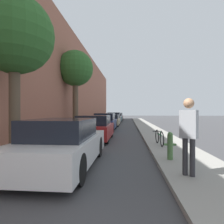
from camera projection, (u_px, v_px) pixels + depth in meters
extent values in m
plane|color=#3D3D3F|center=(116.00, 131.00, 16.00)|extent=(120.00, 120.00, 0.00)
cube|color=gray|center=(83.00, 130.00, 16.25)|extent=(2.00, 52.00, 0.12)
cube|color=gray|center=(151.00, 130.00, 15.75)|extent=(2.00, 52.00, 0.12)
cube|color=#9E604C|center=(67.00, 79.00, 16.36)|extent=(0.70, 52.00, 8.84)
cylinder|color=black|center=(55.00, 146.00, 6.92)|extent=(0.22, 0.71, 0.71)
cylinder|color=black|center=(98.00, 147.00, 6.78)|extent=(0.22, 0.71, 0.71)
cylinder|color=black|center=(10.00, 167.00, 4.27)|extent=(0.22, 0.71, 0.71)
cylinder|color=black|center=(78.00, 169.00, 4.13)|extent=(0.22, 0.71, 0.71)
cube|color=silver|center=(64.00, 149.00, 5.52)|extent=(1.80, 4.29, 0.67)
cube|color=black|center=(62.00, 128.00, 5.35)|extent=(1.58, 2.23, 0.54)
cylinder|color=black|center=(85.00, 132.00, 12.07)|extent=(0.22, 0.66, 0.66)
cylinder|color=black|center=(111.00, 132.00, 11.93)|extent=(0.22, 0.66, 0.66)
cylinder|color=black|center=(74.00, 137.00, 9.64)|extent=(0.22, 0.66, 0.66)
cylinder|color=black|center=(106.00, 137.00, 9.50)|extent=(0.22, 0.66, 0.66)
cube|color=maroon|center=(95.00, 131.00, 10.79)|extent=(1.88, 3.93, 0.70)
cube|color=black|center=(94.00, 120.00, 10.63)|extent=(1.65, 2.05, 0.52)
cylinder|color=black|center=(99.00, 125.00, 17.71)|extent=(0.22, 0.70, 0.70)
cylinder|color=black|center=(115.00, 125.00, 17.58)|extent=(0.22, 0.70, 0.70)
cylinder|color=black|center=(94.00, 128.00, 14.88)|extent=(0.22, 0.70, 0.70)
cylinder|color=black|center=(113.00, 128.00, 14.75)|extent=(0.22, 0.70, 0.70)
cube|color=navy|center=(105.00, 124.00, 16.23)|extent=(1.71, 4.58, 0.71)
cube|color=black|center=(105.00, 117.00, 16.04)|extent=(1.51, 2.38, 0.58)
cylinder|color=black|center=(105.00, 122.00, 22.75)|extent=(0.22, 0.61, 0.61)
cylinder|color=black|center=(119.00, 123.00, 22.61)|extent=(0.22, 0.61, 0.61)
cylinder|color=black|center=(102.00, 124.00, 20.23)|extent=(0.22, 0.61, 0.61)
cylinder|color=black|center=(118.00, 124.00, 20.09)|extent=(0.22, 0.61, 0.61)
cube|color=tan|center=(111.00, 121.00, 21.42)|extent=(1.86, 4.08, 0.65)
cube|color=black|center=(111.00, 117.00, 21.26)|extent=(1.64, 2.12, 0.46)
cylinder|color=black|center=(109.00, 120.00, 27.71)|extent=(0.22, 0.61, 0.61)
cylinder|color=black|center=(120.00, 121.00, 27.57)|extent=(0.22, 0.61, 0.61)
cylinder|color=black|center=(107.00, 121.00, 25.23)|extent=(0.22, 0.61, 0.61)
cylinder|color=black|center=(119.00, 121.00, 25.09)|extent=(0.22, 0.61, 0.61)
cube|color=slate|center=(114.00, 119.00, 26.40)|extent=(1.87, 4.02, 0.78)
cube|color=black|center=(114.00, 114.00, 26.23)|extent=(1.64, 2.09, 0.54)
cylinder|color=black|center=(112.00, 119.00, 33.20)|extent=(0.22, 0.62, 0.62)
cylinder|color=black|center=(122.00, 119.00, 33.06)|extent=(0.22, 0.62, 0.62)
cylinder|color=black|center=(111.00, 120.00, 30.72)|extent=(0.22, 0.62, 0.62)
cylinder|color=black|center=(121.00, 120.00, 30.57)|extent=(0.22, 0.62, 0.62)
cube|color=#1E6066|center=(116.00, 118.00, 31.89)|extent=(1.89, 4.02, 0.66)
cube|color=black|center=(116.00, 115.00, 31.73)|extent=(1.67, 2.09, 0.50)
cylinder|color=black|center=(115.00, 118.00, 38.76)|extent=(0.22, 0.64, 0.64)
cylinder|color=black|center=(123.00, 118.00, 38.64)|extent=(0.22, 0.64, 0.64)
cylinder|color=black|center=(114.00, 118.00, 35.88)|extent=(0.22, 0.64, 0.64)
cylinder|color=black|center=(122.00, 118.00, 35.75)|extent=(0.22, 0.64, 0.64)
cube|color=maroon|center=(119.00, 117.00, 37.25)|extent=(1.68, 4.68, 0.64)
cube|color=black|center=(119.00, 114.00, 37.07)|extent=(1.48, 2.43, 0.56)
cylinder|color=brown|center=(15.00, 106.00, 6.42)|extent=(0.36, 0.36, 3.39)
sphere|color=#2D6028|center=(14.00, 35.00, 6.41)|extent=(2.65, 2.65, 2.65)
cylinder|color=brown|center=(75.00, 104.00, 14.76)|extent=(0.43, 0.43, 4.12)
sphere|color=#2D6028|center=(75.00, 68.00, 14.75)|extent=(2.77, 2.77, 2.77)
cylinder|color=#47703D|center=(170.00, 147.00, 5.91)|extent=(0.17, 0.17, 0.75)
sphere|color=#47703D|center=(170.00, 134.00, 5.91)|extent=(0.16, 0.16, 0.16)
cylinder|color=#47703D|center=(166.00, 144.00, 5.92)|extent=(0.11, 0.07, 0.07)
cylinder|color=#47703D|center=(174.00, 145.00, 5.89)|extent=(0.11, 0.07, 0.07)
cylinder|color=#2D2D33|center=(192.00, 157.00, 4.36)|extent=(0.17, 0.17, 0.88)
cylinder|color=#2D2D33|center=(185.00, 156.00, 4.47)|extent=(0.17, 0.17, 0.88)
cube|color=#999EA3|center=(189.00, 124.00, 4.42)|extent=(0.43, 0.39, 0.66)
sphere|color=tan|center=(189.00, 103.00, 4.41)|extent=(0.24, 0.24, 0.24)
torus|color=black|center=(157.00, 136.00, 8.99)|extent=(0.08, 0.64, 0.63)
torus|color=black|center=(162.00, 139.00, 8.07)|extent=(0.08, 0.64, 0.63)
cube|color=#2D7547|center=(159.00, 135.00, 8.53)|extent=(0.09, 0.77, 0.04)
cylinder|color=#2D7547|center=(160.00, 133.00, 8.36)|extent=(0.04, 0.04, 0.17)
cube|color=black|center=(157.00, 131.00, 8.91)|extent=(0.44, 0.07, 0.04)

